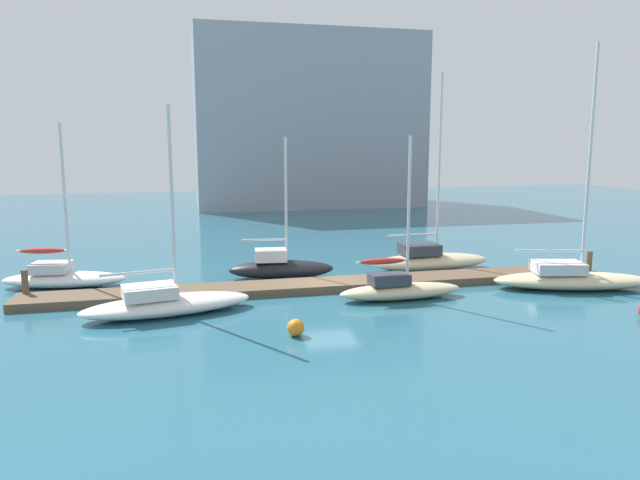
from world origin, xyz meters
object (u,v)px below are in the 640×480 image
sailboat_1 (166,302)px  sailboat_3 (399,288)px  sailboat_5 (571,277)px  mooring_buoy_orange (296,328)px  harbor_building_distant (305,122)px  sailboat_0 (62,276)px  sailboat_4 (429,259)px  sailboat_2 (280,267)px

sailboat_1 → sailboat_3: (9.92, 0.08, 0.01)m
sailboat_5 → mooring_buoy_orange: 14.41m
sailboat_5 → harbor_building_distant: (-3.95, 41.62, 8.63)m
sailboat_0 → harbor_building_distant: bearing=69.7°
sailboat_1 → sailboat_5: 18.46m
harbor_building_distant → sailboat_5: bearing=-84.6°
sailboat_4 → sailboat_2: bearing=179.9°
sailboat_3 → sailboat_4: size_ratio=0.68×
sailboat_1 → sailboat_2: bearing=32.7°
sailboat_0 → mooring_buoy_orange: bearing=-37.5°
sailboat_2 → sailboat_4: bearing=7.8°
sailboat_2 → harbor_building_distant: size_ratio=0.29×
sailboat_1 → harbor_building_distant: bearing=59.8°
sailboat_0 → sailboat_4: size_ratio=0.74×
sailboat_1 → sailboat_4: (13.69, 5.40, 0.09)m
harbor_building_distant → sailboat_4: bearing=-91.3°
sailboat_5 → sailboat_4: bearing=144.8°
sailboat_0 → sailboat_3: size_ratio=1.08×
harbor_building_distant → sailboat_1: bearing=-109.2°
sailboat_2 → mooring_buoy_orange: bearing=-89.4°
sailboat_4 → harbor_building_distant: harbor_building_distant is taller
sailboat_2 → sailboat_4: 8.18m
sailboat_2 → sailboat_3: sailboat_3 is taller
sailboat_5 → mooring_buoy_orange: sailboat_5 is taller
sailboat_3 → mooring_buoy_orange: bearing=-145.2°
sailboat_0 → sailboat_5: bearing=-6.1°
sailboat_2 → sailboat_0: bearing=-176.7°
sailboat_3 → mooring_buoy_orange: (-5.38, -3.88, -0.21)m
sailboat_0 → sailboat_2: sailboat_0 is taller
mooring_buoy_orange → harbor_building_distant: 47.29m
sailboat_5 → sailboat_0: bearing=179.3°
sailboat_3 → sailboat_2: bearing=129.4°
sailboat_1 → sailboat_2: (5.51, 5.25, 0.09)m
sailboat_3 → harbor_building_distant: bearing=82.6°
sailboat_0 → sailboat_3: 15.91m
sailboat_4 → mooring_buoy_orange: 12.98m
sailboat_3 → sailboat_1: bearing=179.4°
sailboat_0 → sailboat_2: bearing=4.8°
sailboat_0 → sailboat_3: sailboat_0 is taller
sailboat_0 → mooring_buoy_orange: 13.53m
sailboat_0 → sailboat_5: size_ratio=0.69×
sailboat_3 → sailboat_4: 6.52m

